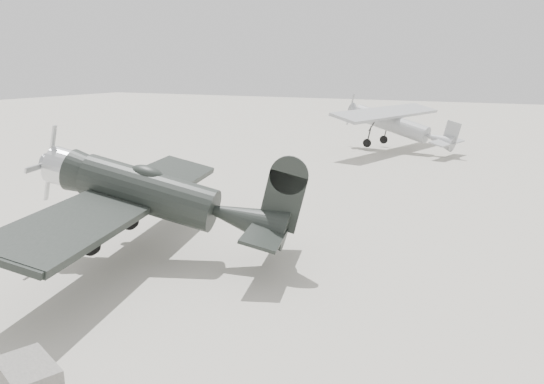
# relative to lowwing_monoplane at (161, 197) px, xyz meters

# --- Properties ---
(ground) EXTENTS (160.00, 160.00, 0.00)m
(ground) POSITION_rel_lowwing_monoplane_xyz_m (1.67, 3.80, -2.09)
(ground) COLOR gray
(ground) RESTS_ON ground
(lowwing_monoplane) EXTENTS (8.89, 12.25, 3.95)m
(lowwing_monoplane) POSITION_rel_lowwing_monoplane_xyz_m (0.00, 0.00, 0.00)
(lowwing_monoplane) COLOR black
(lowwing_monoplane) RESTS_ON ground
(highwing_monoplane) EXTENTS (8.98, 12.54, 3.55)m
(highwing_monoplane) POSITION_rel_lowwing_monoplane_xyz_m (1.35, 25.97, 0.13)
(highwing_monoplane) COLOR gray
(highwing_monoplane) RESTS_ON ground
(equipment_block) EXTENTS (1.63, 1.34, 0.70)m
(equipment_block) POSITION_rel_lowwing_monoplane_xyz_m (2.42, -7.32, -1.74)
(equipment_block) COLOR #605E59
(equipment_block) RESTS_ON ground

